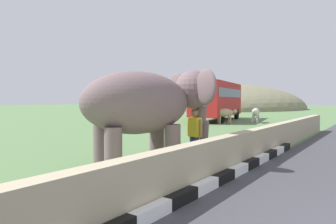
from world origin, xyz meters
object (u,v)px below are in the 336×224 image
object	(u,v)px
bus_red	(217,98)
cow_mid	(225,113)
person_handler	(194,133)
elephant	(149,104)
cow_near	(256,112)

from	to	relation	value
bus_red	cow_mid	world-z (taller)	bus_red
person_handler	elephant	bearing A→B (deg)	155.86
elephant	cow_mid	bearing A→B (deg)	17.61
elephant	bus_red	bearing A→B (deg)	20.85
person_handler	cow_near	size ratio (longest dim) A/B	0.86
elephant	person_handler	size ratio (longest dim) A/B	2.43
cow_near	elephant	bearing A→B (deg)	-169.52
cow_mid	cow_near	bearing A→B (deg)	-33.32
cow_near	cow_mid	xyz separation A→B (m)	(-2.49, 1.64, 0.00)
person_handler	cow_mid	bearing A→B (deg)	21.40
cow_near	cow_mid	world-z (taller)	same
cow_mid	elephant	bearing A→B (deg)	-162.39
elephant	person_handler	distance (m)	1.78
elephant	cow_mid	size ratio (longest dim) A/B	2.36
cow_near	bus_red	bearing A→B (deg)	82.24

